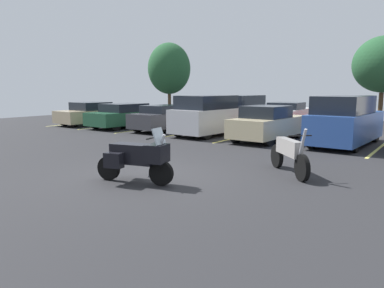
# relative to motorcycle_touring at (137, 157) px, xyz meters

# --- Properties ---
(ground) EXTENTS (44.00, 44.00, 0.10)m
(ground) POSITION_rel_motorcycle_touring_xyz_m (-0.26, 0.71, -0.70)
(ground) COLOR #262628
(motorcycle_touring) EXTENTS (2.05, 1.06, 1.38)m
(motorcycle_touring) POSITION_rel_motorcycle_touring_xyz_m (0.00, 0.00, 0.00)
(motorcycle_touring) COLOR black
(motorcycle_touring) RESTS_ON ground
(motorcycle_second) EXTENTS (1.70, 1.75, 1.33)m
(motorcycle_second) POSITION_rel_motorcycle_touring_xyz_m (2.67, 3.05, -0.10)
(motorcycle_second) COLOR black
(motorcycle_second) RESTS_ON ground
(parking_stripes) EXTENTS (23.98, 4.89, 0.01)m
(parking_stripes) POSITION_rel_motorcycle_touring_xyz_m (-1.98, 9.10, -0.65)
(parking_stripes) COLOR #EAE066
(parking_stripes) RESTS_ON ground
(car_tan) EXTENTS (2.25, 4.68, 1.43)m
(car_tan) POSITION_rel_motorcycle_touring_xyz_m (-12.48, 9.08, 0.03)
(car_tan) COLOR tan
(car_tan) RESTS_ON ground
(car_green) EXTENTS (2.09, 4.89, 1.41)m
(car_green) POSITION_rel_motorcycle_touring_xyz_m (-9.55, 9.13, 0.05)
(car_green) COLOR #235638
(car_green) RESTS_ON ground
(car_charcoal) EXTENTS (2.06, 4.48, 1.40)m
(car_charcoal) POSITION_rel_motorcycle_touring_xyz_m (-6.47, 9.14, 0.05)
(car_charcoal) COLOR #38383D
(car_charcoal) RESTS_ON ground
(car_silver) EXTENTS (2.20, 4.67, 1.95)m
(car_silver) POSITION_rel_motorcycle_touring_xyz_m (-3.53, 8.90, 0.31)
(car_silver) COLOR #B7B7BC
(car_silver) RESTS_ON ground
(car_champagne) EXTENTS (2.02, 4.56, 1.55)m
(car_champagne) POSITION_rel_motorcycle_touring_xyz_m (-0.41, 8.75, 0.09)
(car_champagne) COLOR #C1B289
(car_champagne) RESTS_ON ground
(car_blue) EXTENTS (2.06, 4.94, 2.00)m
(car_blue) POSITION_rel_motorcycle_touring_xyz_m (2.69, 9.23, 0.33)
(car_blue) COLOR #2D519E
(car_blue) RESTS_ON ground
(car_far_navy) EXTENTS (2.01, 4.75, 1.85)m
(car_far_navy) POSITION_rel_motorcycle_touring_xyz_m (-4.92, 14.95, 0.29)
(car_far_navy) COLOR navy
(car_far_navy) RESTS_ON ground
(car_far_white) EXTENTS (2.23, 4.87, 1.47)m
(car_far_white) POSITION_rel_motorcycle_touring_xyz_m (-1.93, 15.09, 0.07)
(car_far_white) COLOR white
(car_far_white) RESTS_ON ground
(car_far_red) EXTENTS (2.08, 4.70, 1.44)m
(car_far_red) POSITION_rel_motorcycle_touring_xyz_m (1.05, 14.90, 0.06)
(car_far_red) COLOR maroon
(car_far_red) RESTS_ON ground
(tree_left) EXTENTS (3.56, 3.56, 6.04)m
(tree_left) POSITION_rel_motorcycle_touring_xyz_m (-13.48, 18.14, 3.27)
(tree_left) COLOR #4C3823
(tree_left) RESTS_ON ground
(tree_center_left) EXTENTS (4.00, 4.00, 5.77)m
(tree_center_left) POSITION_rel_motorcycle_touring_xyz_m (2.16, 21.63, 3.23)
(tree_center_left) COLOR #4C3823
(tree_center_left) RESTS_ON ground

